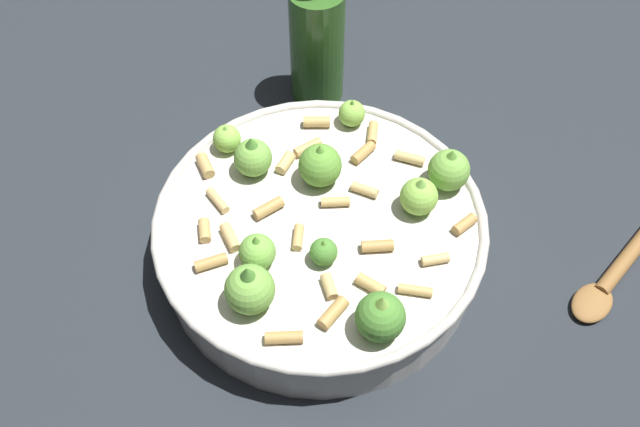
% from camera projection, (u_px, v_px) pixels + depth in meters
% --- Properties ---
extents(ground_plane, '(2.40, 2.40, 0.00)m').
position_uv_depth(ground_plane, '(320.00, 255.00, 0.74)').
color(ground_plane, '#23282D').
extents(cooking_pan, '(0.33, 0.33, 0.12)m').
position_uv_depth(cooking_pan, '(321.00, 233.00, 0.71)').
color(cooking_pan, beige).
rests_on(cooking_pan, ground).
extents(olive_oil_bottle, '(0.07, 0.07, 0.20)m').
position_uv_depth(olive_oil_bottle, '(317.00, 40.00, 0.83)').
color(olive_oil_bottle, '#336023').
rests_on(olive_oil_bottle, ground).
extents(wooden_spoon, '(0.22, 0.17, 0.02)m').
position_uv_depth(wooden_spoon, '(633.00, 250.00, 0.74)').
color(wooden_spoon, olive).
rests_on(wooden_spoon, ground).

